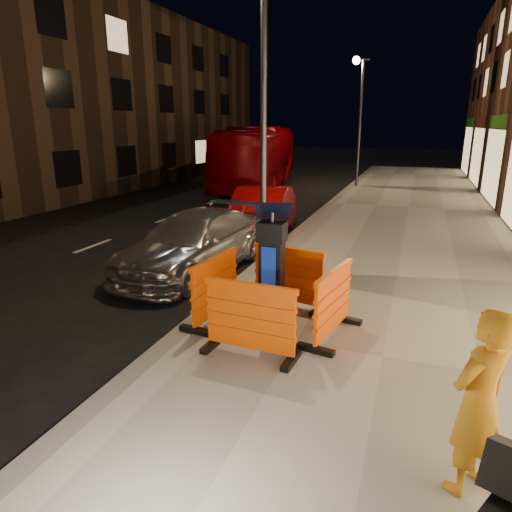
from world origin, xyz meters
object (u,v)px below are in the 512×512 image
(bus_doubledecker, at_px, (258,187))
(car_red, at_px, (261,236))
(parking_kiosk, at_px, (272,270))
(car_silver, at_px, (195,271))
(man, at_px, (479,403))
(barrier_front, at_px, (250,320))
(barrier_kerbside, at_px, (215,288))
(barrier_bldgside, at_px, (333,303))
(barrier_back, at_px, (288,277))

(bus_doubledecker, bearing_deg, car_red, -79.75)
(parking_kiosk, bearing_deg, car_red, 119.31)
(car_silver, distance_m, bus_doubledecker, 14.39)
(parking_kiosk, distance_m, man, 3.66)
(barrier_front, height_order, car_silver, barrier_front)
(car_silver, height_order, car_red, car_red)
(bus_doubledecker, bearing_deg, barrier_kerbside, -82.47)
(parking_kiosk, height_order, bus_doubledecker, parking_kiosk)
(car_silver, relative_size, man, 2.70)
(barrier_bldgside, xyz_separation_m, man, (1.66, -2.56, 0.32))
(barrier_front, bearing_deg, car_red, 111.82)
(car_red, height_order, man, man)
(bus_doubledecker, bearing_deg, barrier_front, -80.51)
(bus_doubledecker, bearing_deg, barrier_back, -78.40)
(barrier_front, distance_m, man, 3.09)
(car_red, bearing_deg, barrier_front, -79.63)
(barrier_back, height_order, barrier_bldgside, same)
(barrier_front, distance_m, car_silver, 4.46)
(barrier_back, height_order, car_red, barrier_back)
(car_red, bearing_deg, car_silver, -102.63)
(car_red, bearing_deg, barrier_kerbside, -85.14)
(barrier_front, bearing_deg, parking_kiosk, 94.03)
(bus_doubledecker, relative_size, man, 6.54)
(barrier_back, distance_m, barrier_bldgside, 1.34)
(car_red, xyz_separation_m, bus_doubledecker, (-3.69, 10.33, 0.00))
(barrier_kerbside, bearing_deg, barrier_bldgside, -82.97)
(barrier_bldgside, relative_size, bus_doubledecker, 0.12)
(barrier_bldgside, bearing_deg, parking_kiosk, 101.03)
(barrier_kerbside, bearing_deg, car_silver, 40.36)
(bus_doubledecker, xyz_separation_m, man, (8.61, -19.14, 0.99))
(barrier_back, relative_size, man, 0.80)
(parking_kiosk, relative_size, man, 1.12)
(barrier_bldgside, xyz_separation_m, car_red, (-3.26, 6.25, -0.67))
(barrier_bldgside, bearing_deg, barrier_back, 56.03)
(barrier_kerbside, distance_m, car_silver, 3.15)
(parking_kiosk, xyz_separation_m, barrier_back, (0.00, 0.95, -0.42))
(car_silver, bearing_deg, parking_kiosk, -37.58)
(barrier_back, xyz_separation_m, man, (2.61, -3.51, 0.32))
(bus_doubledecker, height_order, man, man)
(car_red, relative_size, bus_doubledecker, 0.39)
(barrier_front, xyz_separation_m, bus_doubledecker, (-5.99, 17.52, -0.67))
(barrier_kerbside, xyz_separation_m, car_silver, (-1.69, 2.57, -0.67))
(parking_kiosk, bearing_deg, barrier_back, 99.03)
(barrier_kerbside, bearing_deg, barrier_back, -37.97)
(barrier_back, height_order, barrier_kerbside, same)
(car_silver, height_order, man, man)
(car_silver, xyz_separation_m, man, (5.26, -5.14, 0.99))
(parking_kiosk, relative_size, bus_doubledecker, 0.17)
(barrier_front, xyz_separation_m, barrier_kerbside, (-0.95, 0.95, 0.00))
(man, bearing_deg, barrier_bldgside, -104.00)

